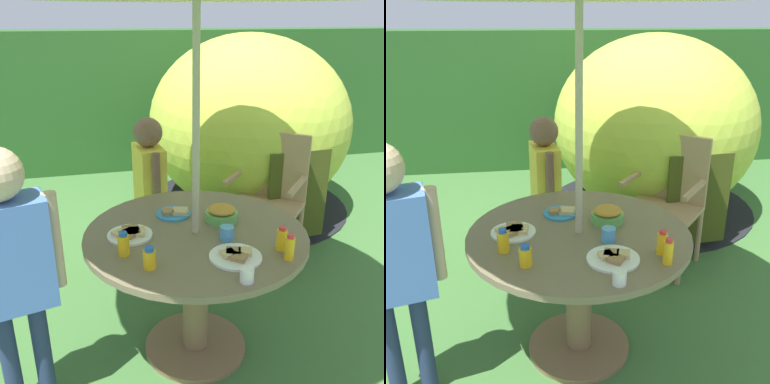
% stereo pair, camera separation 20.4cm
% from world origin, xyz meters
% --- Properties ---
extents(ground_plane, '(10.00, 10.00, 0.02)m').
position_xyz_m(ground_plane, '(0.00, 0.00, -0.01)').
color(ground_plane, '#3D6B33').
extents(hedge_backdrop, '(9.00, 0.70, 1.61)m').
position_xyz_m(hedge_backdrop, '(0.00, 3.52, 0.81)').
color(hedge_backdrop, '#285623').
rests_on(hedge_backdrop, ground_plane).
extents(garden_table, '(1.15, 1.15, 0.74)m').
position_xyz_m(garden_table, '(0.00, 0.00, 0.54)').
color(garden_table, brown).
rests_on(garden_table, ground_plane).
extents(wooden_chair, '(0.67, 0.66, 0.97)m').
position_xyz_m(wooden_chair, '(0.79, 0.91, 0.55)').
color(wooden_chair, tan).
rests_on(wooden_chair, ground_plane).
extents(dome_tent, '(2.18, 2.18, 1.64)m').
position_xyz_m(dome_tent, '(0.97, 1.92, 0.81)').
color(dome_tent, '#B2C63F').
rests_on(dome_tent, ground_plane).
extents(child_in_yellow_shirt, '(0.20, 0.39, 1.15)m').
position_xyz_m(child_in_yellow_shirt, '(-0.11, 0.88, 0.74)').
color(child_in_yellow_shirt, brown).
rests_on(child_in_yellow_shirt, ground_plane).
extents(child_in_blue_shirt, '(0.43, 0.27, 1.31)m').
position_xyz_m(child_in_blue_shirt, '(-0.86, -0.22, 0.84)').
color(child_in_blue_shirt, navy).
rests_on(child_in_blue_shirt, ground_plane).
extents(snack_bowl, '(0.18, 0.18, 0.09)m').
position_xyz_m(snack_bowl, '(0.17, 0.10, 0.78)').
color(snack_bowl, '#66B259').
rests_on(snack_bowl, garden_table).
extents(plate_near_right, '(0.19, 0.19, 0.03)m').
position_xyz_m(plate_near_right, '(-0.07, 0.23, 0.75)').
color(plate_near_right, '#338CD8').
rests_on(plate_near_right, garden_table).
extents(plate_center_front, '(0.23, 0.23, 0.03)m').
position_xyz_m(plate_center_front, '(-0.33, 0.03, 0.76)').
color(plate_center_front, white).
rests_on(plate_center_front, garden_table).
extents(plate_mid_right, '(0.24, 0.24, 0.03)m').
position_xyz_m(plate_mid_right, '(0.12, -0.30, 0.75)').
color(plate_mid_right, white).
rests_on(plate_mid_right, garden_table).
extents(juice_bottle_near_left, '(0.06, 0.06, 0.10)m').
position_xyz_m(juice_bottle_near_left, '(-0.28, -0.29, 0.79)').
color(juice_bottle_near_left, yellow).
rests_on(juice_bottle_near_left, garden_table).
extents(juice_bottle_far_left, '(0.05, 0.05, 0.12)m').
position_xyz_m(juice_bottle_far_left, '(-0.38, -0.15, 0.80)').
color(juice_bottle_far_left, yellow).
rests_on(juice_bottle_far_left, garden_table).
extents(juice_bottle_far_right, '(0.05, 0.05, 0.12)m').
position_xyz_m(juice_bottle_far_right, '(0.35, -0.27, 0.80)').
color(juice_bottle_far_right, yellow).
rests_on(juice_bottle_far_right, garden_table).
extents(juice_bottle_center_back, '(0.04, 0.04, 0.13)m').
position_xyz_m(juice_bottle_center_back, '(0.35, -0.36, 0.80)').
color(juice_bottle_center_back, yellow).
rests_on(juice_bottle_center_back, garden_table).
extents(cup_near, '(0.07, 0.07, 0.07)m').
position_xyz_m(cup_near, '(0.13, -0.12, 0.78)').
color(cup_near, '#4C99D8').
rests_on(cup_near, garden_table).
extents(cup_far, '(0.06, 0.06, 0.06)m').
position_xyz_m(cup_far, '(0.10, -0.49, 0.77)').
color(cup_far, white).
rests_on(cup_far, garden_table).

